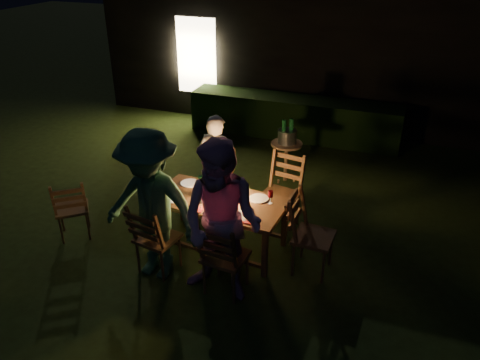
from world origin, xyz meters
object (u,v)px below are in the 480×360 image
(chair_far_right, at_px, (280,205))
(bottle_table, at_px, (201,186))
(ice_bucket, at_px, (287,137))
(dining_table, at_px, (219,204))
(bottle_bucket_a, at_px, (284,134))
(chair_end, at_px, (311,248))
(chair_spare, at_px, (74,218))
(person_opp_right, at_px, (222,224))
(person_opp_left, at_px, (151,207))
(chair_near_right, at_px, (225,269))
(chair_far_left, at_px, (216,193))
(lantern, at_px, (224,188))
(bottle_bucket_b, at_px, (291,133))
(side_table, at_px, (287,147))
(chair_near_left, at_px, (158,249))
(person_house_side, at_px, (217,164))

(chair_far_right, relative_size, bottle_table, 3.87)
(chair_far_right, relative_size, ice_bucket, 3.61)
(dining_table, bearing_deg, bottle_bucket_a, 86.68)
(dining_table, relative_size, chair_end, 1.63)
(chair_far_right, xyz_separation_m, chair_spare, (-2.54, -1.20, -0.05))
(dining_table, distance_m, chair_end, 1.27)
(dining_table, distance_m, person_opp_right, 0.99)
(person_opp_left, bearing_deg, chair_near_right, 3.11)
(dining_table, height_order, chair_far_right, chair_far_right)
(chair_far_left, bearing_deg, ice_bucket, -117.17)
(lantern, bearing_deg, bottle_bucket_b, 81.19)
(person_opp_right, distance_m, bottle_bucket_b, 2.99)
(person_opp_right, bearing_deg, side_table, 95.52)
(bottle_table, distance_m, bottle_bucket_b, 2.20)
(person_opp_right, xyz_separation_m, person_opp_left, (-0.90, 0.07, -0.01))
(person_opp_right, bearing_deg, bottle_bucket_b, 94.55)
(bottle_table, xyz_separation_m, bottle_bucket_b, (0.63, 2.11, 0.00))
(chair_near_left, relative_size, chair_far_right, 0.93)
(lantern, relative_size, bottle_bucket_a, 1.09)
(chair_near_right, bearing_deg, chair_end, 45.44)
(chair_near_right, relative_size, chair_spare, 1.10)
(chair_end, distance_m, person_opp_left, 1.97)
(person_house_side, bearing_deg, dining_table, 118.76)
(dining_table, bearing_deg, person_house_side, 118.76)
(person_opp_left, distance_m, side_table, 3.01)
(chair_near_right, relative_size, bottle_table, 3.65)
(dining_table, distance_m, bottle_bucket_a, 2.08)
(ice_bucket, bearing_deg, side_table, 0.00)
(chair_far_right, distance_m, side_table, 1.42)
(person_opp_right, height_order, bottle_bucket_b, person_opp_right)
(chair_end, distance_m, chair_spare, 3.18)
(bottle_table, bearing_deg, chair_near_left, -109.05)
(chair_far_right, relative_size, chair_spare, 1.16)
(chair_near_left, bearing_deg, chair_spare, 179.08)
(chair_end, bearing_deg, chair_near_left, -66.57)
(dining_table, bearing_deg, bottle_bucket_b, 84.34)
(lantern, xyz_separation_m, ice_bucket, (0.27, 2.05, -0.06))
(bottle_bucket_a, bearing_deg, person_house_side, -118.92)
(chair_far_left, xyz_separation_m, chair_spare, (-1.54, -1.27, -0.02))
(chair_spare, height_order, bottle_table, bottle_table)
(lantern, relative_size, side_table, 0.51)
(chair_far_right, relative_size, person_house_side, 0.73)
(lantern, distance_m, bottle_bucket_a, 2.02)
(chair_far_right, distance_m, lantern, 1.03)
(dining_table, relative_size, person_house_side, 1.16)
(chair_end, distance_m, ice_bucket, 2.41)
(dining_table, height_order, chair_far_left, chair_far_left)
(chair_near_right, relative_size, ice_bucket, 3.41)
(ice_bucket, xyz_separation_m, bottle_bucket_b, (0.05, 0.04, 0.05))
(person_opp_right, height_order, bottle_table, person_opp_right)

